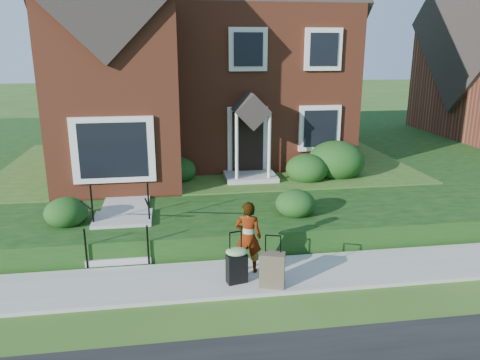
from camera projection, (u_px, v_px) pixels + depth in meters
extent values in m
plane|color=#2D5119|center=(238.00, 279.00, 9.74)|extent=(120.00, 120.00, 0.00)
cube|color=#9E9B93|center=(238.00, 277.00, 9.73)|extent=(60.00, 1.60, 0.08)
cube|color=black|center=(291.00, 150.00, 20.60)|extent=(44.00, 20.00, 0.60)
cube|color=#9E9B93|center=(131.00, 187.00, 13.96)|extent=(1.20, 6.00, 0.06)
cube|color=brown|center=(201.00, 83.00, 18.35)|extent=(10.00, 8.00, 5.40)
cube|color=brown|center=(115.00, 97.00, 13.38)|extent=(3.60, 2.40, 5.40)
cube|color=silver|center=(114.00, 149.00, 12.64)|extent=(2.20, 0.30, 1.80)
cube|color=black|center=(248.00, 144.00, 15.11)|extent=(1.00, 0.12, 2.10)
cube|color=black|center=(320.00, 128.00, 15.35)|extent=(1.40, 0.10, 1.50)
cube|color=#9E9B93|center=(119.00, 260.00, 10.28)|extent=(1.40, 0.30, 0.15)
cube|color=#9E9B93|center=(120.00, 248.00, 10.53)|extent=(1.40, 0.30, 0.15)
cube|color=#9E9B93|center=(121.00, 236.00, 10.77)|extent=(1.40, 0.30, 0.15)
cube|color=#9E9B93|center=(121.00, 226.00, 11.02)|extent=(1.40, 0.30, 0.15)
cube|color=#9E9B93|center=(123.00, 218.00, 11.54)|extent=(1.40, 0.80, 0.15)
cylinder|color=black|center=(86.00, 248.00, 9.94)|extent=(0.04, 0.04, 0.90)
cylinder|color=black|center=(92.00, 204.00, 10.92)|extent=(0.04, 0.04, 0.90)
cylinder|color=black|center=(148.00, 245.00, 10.13)|extent=(0.04, 0.04, 0.90)
cylinder|color=black|center=(148.00, 201.00, 11.11)|extent=(0.04, 0.04, 0.90)
ellipsoid|color=#173510|center=(71.00, 172.00, 13.89)|extent=(1.43, 1.43, 1.00)
ellipsoid|color=#173510|center=(177.00, 168.00, 14.72)|extent=(1.18, 1.18, 0.82)
ellipsoid|color=#173510|center=(307.00, 166.00, 14.72)|extent=(1.33, 1.33, 0.93)
ellipsoid|color=#173510|center=(336.00, 156.00, 15.20)|extent=(1.84, 1.84, 1.29)
ellipsoid|color=#173510|center=(66.00, 209.00, 11.08)|extent=(1.01, 1.01, 0.71)
ellipsoid|color=#173510|center=(296.00, 201.00, 11.71)|extent=(1.01, 1.01, 0.70)
imported|color=#999999|center=(248.00, 237.00, 9.73)|extent=(0.65, 0.53, 1.54)
cube|color=black|center=(237.00, 268.00, 9.37)|extent=(0.44, 0.31, 0.61)
cylinder|color=black|center=(237.00, 233.00, 9.16)|extent=(0.24, 0.08, 0.03)
cylinder|color=black|center=(231.00, 244.00, 9.21)|extent=(0.02, 0.02, 0.46)
cylinder|color=black|center=(243.00, 243.00, 9.24)|extent=(0.02, 0.02, 0.46)
cylinder|color=black|center=(230.00, 281.00, 9.42)|extent=(0.05, 0.07, 0.06)
cylinder|color=black|center=(244.00, 280.00, 9.46)|extent=(0.05, 0.07, 0.06)
ellipsoid|color=#729D59|center=(237.00, 251.00, 9.27)|extent=(0.52, 0.45, 0.14)
cube|color=#4B4432|center=(272.00, 270.00, 9.20)|extent=(0.55, 0.41, 0.70)
cylinder|color=black|center=(273.00, 237.00, 9.01)|extent=(0.29, 0.11, 0.03)
cylinder|color=black|center=(265.00, 246.00, 9.03)|extent=(0.02, 0.02, 0.34)
cylinder|color=black|center=(280.00, 245.00, 9.08)|extent=(0.02, 0.02, 0.34)
cylinder|color=black|center=(263.00, 285.00, 9.26)|extent=(0.06, 0.07, 0.06)
cylinder|color=black|center=(280.00, 284.00, 9.31)|extent=(0.06, 0.07, 0.06)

